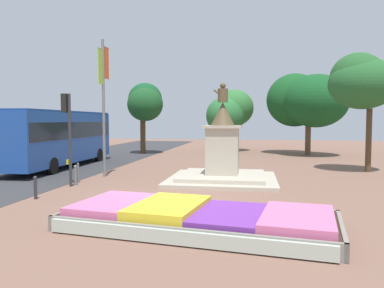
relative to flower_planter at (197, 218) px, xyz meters
The scene contains 13 objects.
ground_plane 3.09m from the flower_planter, 110.94° to the left, with size 86.50×86.50×0.00m, color brown.
flower_planter is the anchor object (origin of this frame).
statue_monument 7.81m from the flower_planter, 89.68° to the left, with size 4.93×4.93×4.56m.
traffic_light_mid_block 8.66m from the flower_planter, 140.03° to the left, with size 0.42×0.31×3.96m.
banner_pole 10.75m from the flower_planter, 125.82° to the left, with size 0.14×1.22×6.82m.
city_bus 15.30m from the flower_planter, 131.64° to the left, with size 2.66×10.63×3.39m.
kerb_bollard_mid_a 6.82m from the flower_planter, 156.84° to the left, with size 0.13×0.13×0.84m.
kerb_bollard_mid_b 8.41m from the flower_planter, 137.69° to the left, with size 0.14×0.14×0.89m.
kerb_bollard_north 9.07m from the flower_planter, 135.37° to the left, with size 0.12×0.12×0.90m.
park_tree_behind_statue 25.18m from the flower_planter, 91.58° to the left, with size 4.29×4.61×5.68m.
park_tree_far_right 23.49m from the flower_planter, 75.84° to the left, with size 6.34×6.86×6.81m.
park_tree_street_side 23.09m from the flower_planter, 109.75° to the left, with size 3.16×3.47×6.06m.
park_tree_mid_canopy 14.95m from the flower_planter, 59.52° to the left, with size 3.64×3.46×6.52m.
Camera 1 is at (2.54, -12.41, 2.82)m, focal length 35.00 mm.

